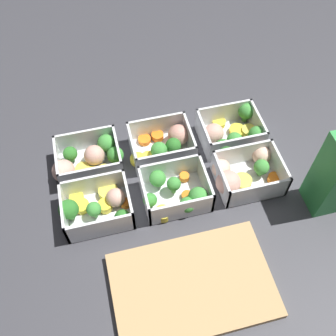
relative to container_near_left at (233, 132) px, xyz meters
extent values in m
plane|color=#38383D|center=(0.16, 0.06, -0.02)|extent=(4.00, 4.00, 0.00)
cube|color=white|center=(0.01, 0.00, -0.02)|extent=(0.13, 0.10, 0.00)
cube|color=white|center=(0.01, -0.05, 0.01)|extent=(0.13, 0.01, 0.06)
cube|color=white|center=(0.01, 0.05, 0.01)|extent=(0.13, 0.01, 0.06)
cube|color=white|center=(-0.06, 0.00, 0.01)|extent=(0.01, 0.10, 0.06)
cube|color=white|center=(0.07, 0.00, 0.01)|extent=(0.01, 0.10, 0.06)
cylinder|color=#DBC647|center=(-0.04, 0.00, -0.01)|extent=(0.04, 0.04, 0.02)
cylinder|color=yellow|center=(-0.02, -0.01, -0.02)|extent=(0.05, 0.05, 0.01)
cylinder|color=#519448|center=(0.00, 0.02, -0.02)|extent=(0.01, 0.01, 0.01)
sphere|color=#42933D|center=(0.00, 0.02, 0.00)|extent=(0.04, 0.04, 0.04)
cylinder|color=yellow|center=(0.02, -0.05, -0.02)|extent=(0.04, 0.04, 0.01)
sphere|color=#D19E8C|center=(0.04, -0.01, 0.00)|extent=(0.05, 0.05, 0.04)
cylinder|color=#49883F|center=(0.04, 0.04, -0.01)|extent=(0.01, 0.01, 0.02)
sphere|color=#388433|center=(0.04, 0.04, 0.01)|extent=(0.03, 0.03, 0.03)
cylinder|color=#519448|center=(-0.05, 0.02, -0.02)|extent=(0.01, 0.01, 0.01)
sphere|color=#42933D|center=(-0.05, 0.02, 0.01)|extent=(0.04, 0.04, 0.04)
cylinder|color=#519448|center=(-0.05, -0.04, -0.01)|extent=(0.01, 0.01, 0.02)
sphere|color=#42933D|center=(-0.05, -0.04, 0.01)|extent=(0.04, 0.04, 0.04)
cylinder|color=yellow|center=(-0.02, 0.03, -0.02)|extent=(0.04, 0.04, 0.01)
cube|color=white|center=(0.16, 0.00, -0.02)|extent=(0.13, 0.10, 0.00)
cube|color=white|center=(0.16, -0.05, 0.01)|extent=(0.13, 0.01, 0.06)
cube|color=white|center=(0.16, 0.05, 0.01)|extent=(0.13, 0.01, 0.06)
cube|color=white|center=(0.10, 0.00, 0.01)|extent=(0.01, 0.10, 0.06)
cube|color=white|center=(0.22, 0.00, 0.01)|extent=(0.01, 0.10, 0.06)
cylinder|color=#407A37|center=(0.14, 0.01, -0.01)|extent=(0.01, 0.01, 0.02)
sphere|color=#2D7228|center=(0.14, 0.01, 0.01)|extent=(0.03, 0.03, 0.03)
cylinder|color=orange|center=(0.16, -0.04, -0.01)|extent=(0.04, 0.04, 0.01)
cylinder|color=orange|center=(0.16, -0.01, -0.02)|extent=(0.03, 0.03, 0.01)
cylinder|color=yellow|center=(0.19, 0.01, -0.01)|extent=(0.03, 0.03, 0.01)
cylinder|color=#519448|center=(0.17, 0.01, -0.01)|extent=(0.01, 0.01, 0.01)
sphere|color=#42933D|center=(0.17, 0.01, 0.01)|extent=(0.04, 0.04, 0.04)
sphere|color=tan|center=(0.12, -0.02, 0.00)|extent=(0.06, 0.06, 0.05)
cylinder|color=orange|center=(0.19, -0.04, -0.02)|extent=(0.04, 0.04, 0.01)
cylinder|color=yellow|center=(0.22, 0.01, -0.02)|extent=(0.05, 0.05, 0.01)
cube|color=white|center=(0.32, 0.00, -0.02)|extent=(0.13, 0.10, 0.00)
cube|color=white|center=(0.32, -0.05, 0.01)|extent=(0.13, 0.01, 0.06)
cube|color=white|center=(0.32, 0.05, 0.01)|extent=(0.13, 0.01, 0.06)
cube|color=white|center=(0.26, 0.00, 0.01)|extent=(0.01, 0.10, 0.06)
cube|color=white|center=(0.38, 0.00, 0.01)|extent=(0.01, 0.10, 0.06)
cylinder|color=#DBC647|center=(0.33, 0.01, -0.01)|extent=(0.04, 0.04, 0.01)
cylinder|color=#49883F|center=(0.26, 0.00, -0.01)|extent=(0.01, 0.01, 0.01)
sphere|color=#388433|center=(0.26, 0.00, 0.00)|extent=(0.04, 0.04, 0.04)
cylinder|color=yellow|center=(0.32, 0.03, -0.01)|extent=(0.04, 0.04, 0.01)
sphere|color=#D19E8C|center=(0.31, -0.01, 0.00)|extent=(0.05, 0.05, 0.04)
sphere|color=#D19E8C|center=(0.37, 0.02, 0.00)|extent=(0.05, 0.05, 0.05)
cylinder|color=#407A37|center=(0.35, -0.03, -0.01)|extent=(0.01, 0.01, 0.01)
sphere|color=#2D7228|center=(0.35, -0.03, 0.00)|extent=(0.03, 0.03, 0.03)
cylinder|color=#DBC647|center=(0.29, 0.03, -0.02)|extent=(0.05, 0.05, 0.01)
cylinder|color=#519448|center=(0.28, -0.03, -0.01)|extent=(0.01, 0.01, 0.02)
sphere|color=#42933D|center=(0.28, -0.03, 0.01)|extent=(0.04, 0.04, 0.04)
cube|color=white|center=(0.01, 0.11, -0.02)|extent=(0.13, 0.10, 0.00)
cube|color=white|center=(0.01, 0.07, 0.01)|extent=(0.13, 0.01, 0.06)
cube|color=white|center=(0.01, 0.16, 0.01)|extent=(0.13, 0.01, 0.06)
cube|color=white|center=(-0.06, 0.11, 0.01)|extent=(0.01, 0.10, 0.06)
cube|color=white|center=(0.07, 0.11, 0.01)|extent=(0.01, 0.10, 0.06)
sphere|color=#D19E8C|center=(0.05, 0.13, 0.00)|extent=(0.06, 0.06, 0.05)
cylinder|color=#519448|center=(-0.02, 0.11, -0.01)|extent=(0.01, 0.01, 0.01)
sphere|color=#42933D|center=(-0.02, 0.11, 0.01)|extent=(0.03, 0.03, 0.03)
cylinder|color=orange|center=(-0.05, 0.13, -0.01)|extent=(0.04, 0.04, 0.01)
cylinder|color=#DBC647|center=(0.02, 0.12, -0.01)|extent=(0.05, 0.05, 0.01)
sphere|color=beige|center=(0.06, 0.09, 0.00)|extent=(0.05, 0.05, 0.04)
sphere|color=beige|center=(-0.04, 0.07, 0.00)|extent=(0.06, 0.06, 0.04)
cube|color=white|center=(0.16, 0.11, -0.02)|extent=(0.13, 0.10, 0.00)
cube|color=white|center=(0.16, 0.07, 0.01)|extent=(0.13, 0.01, 0.06)
cube|color=white|center=(0.16, 0.16, 0.01)|extent=(0.13, 0.01, 0.06)
cube|color=white|center=(0.10, 0.11, 0.01)|extent=(0.01, 0.10, 0.06)
cube|color=white|center=(0.22, 0.11, 0.01)|extent=(0.01, 0.10, 0.06)
cylinder|color=orange|center=(0.13, 0.08, -0.01)|extent=(0.03, 0.03, 0.01)
cylinder|color=#519448|center=(0.16, 0.10, -0.01)|extent=(0.01, 0.01, 0.02)
sphere|color=#42933D|center=(0.16, 0.10, 0.01)|extent=(0.03, 0.03, 0.03)
cylinder|color=#519448|center=(0.15, 0.15, -0.01)|extent=(0.01, 0.01, 0.01)
sphere|color=#42933D|center=(0.15, 0.15, 0.00)|extent=(0.03, 0.03, 0.03)
cylinder|color=#49883F|center=(0.21, 0.12, -0.01)|extent=(0.01, 0.01, 0.01)
sphere|color=#388433|center=(0.21, 0.12, 0.00)|extent=(0.03, 0.03, 0.03)
cylinder|color=#519448|center=(0.12, 0.14, -0.01)|extent=(0.01, 0.01, 0.01)
sphere|color=#42933D|center=(0.12, 0.14, 0.01)|extent=(0.04, 0.04, 0.04)
cylinder|color=#519448|center=(0.19, 0.08, -0.02)|extent=(0.01, 0.01, 0.01)
sphere|color=#42933D|center=(0.19, 0.08, 0.00)|extent=(0.03, 0.03, 0.03)
cylinder|color=orange|center=(0.14, 0.12, -0.02)|extent=(0.03, 0.03, 0.01)
cylinder|color=yellow|center=(0.20, 0.15, -0.01)|extent=(0.05, 0.05, 0.02)
cube|color=white|center=(0.32, 0.11, -0.02)|extent=(0.13, 0.10, 0.00)
cube|color=white|center=(0.32, 0.07, 0.01)|extent=(0.13, 0.01, 0.06)
cube|color=white|center=(0.32, 0.16, 0.01)|extent=(0.13, 0.01, 0.06)
cube|color=white|center=(0.26, 0.11, 0.01)|extent=(0.01, 0.10, 0.06)
cube|color=white|center=(0.38, 0.11, 0.01)|extent=(0.01, 0.10, 0.06)
cylinder|color=yellow|center=(0.30, 0.11, -0.01)|extent=(0.04, 0.04, 0.02)
cylinder|color=#407A37|center=(0.37, 0.11, -0.01)|extent=(0.01, 0.01, 0.02)
sphere|color=#2D7228|center=(0.37, 0.11, 0.01)|extent=(0.04, 0.04, 0.04)
cylinder|color=yellow|center=(0.36, 0.08, -0.01)|extent=(0.03, 0.03, 0.01)
cylinder|color=orange|center=(0.26, 0.11, -0.01)|extent=(0.03, 0.03, 0.01)
cylinder|color=yellow|center=(0.35, 0.10, -0.01)|extent=(0.04, 0.04, 0.01)
cylinder|color=#407A37|center=(0.27, 0.15, -0.02)|extent=(0.01, 0.01, 0.01)
sphere|color=#2D7228|center=(0.27, 0.15, 0.00)|extent=(0.03, 0.03, 0.03)
sphere|color=#D19E8C|center=(0.28, 0.10, 0.00)|extent=(0.05, 0.05, 0.04)
cylinder|color=#DBC647|center=(0.29, 0.08, -0.01)|extent=(0.05, 0.05, 0.02)
cylinder|color=#519448|center=(0.32, 0.12, -0.01)|extent=(0.01, 0.01, 0.02)
sphere|color=#42933D|center=(0.32, 0.12, 0.01)|extent=(0.03, 0.03, 0.03)
cube|color=tan|center=(0.18, 0.30, -0.02)|extent=(0.28, 0.18, 0.02)
camera|label=1|loc=(0.27, 0.51, 0.67)|focal=42.00mm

